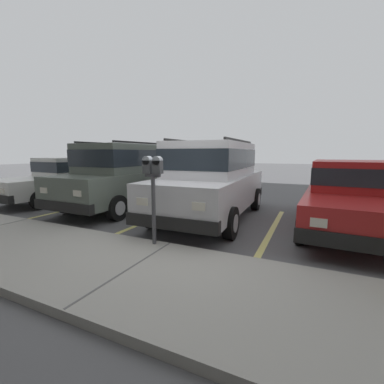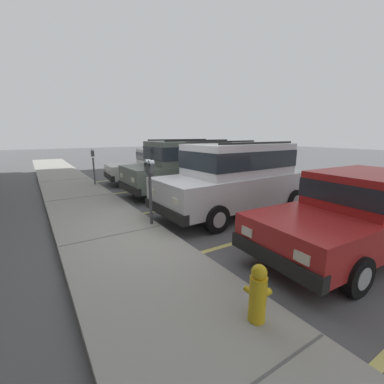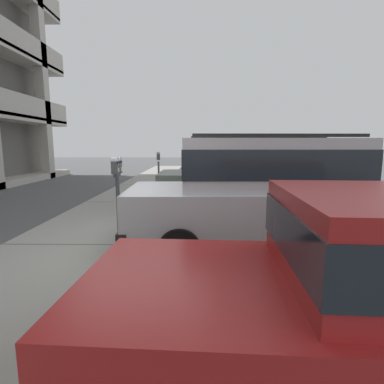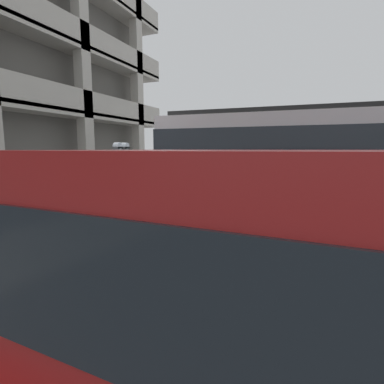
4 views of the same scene
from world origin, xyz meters
name	(u,v)px [view 4 (image 4 of 4)]	position (x,y,z in m)	size (l,w,h in m)	color
ground_plane	(133,242)	(0.00, 0.00, -0.05)	(80.00, 80.00, 0.10)	#565659
sidewalk	(75,229)	(0.00, 1.30, 0.06)	(40.00, 2.20, 0.12)	#9E9B93
parking_stall_lines	(234,227)	(1.49, -1.40, 0.00)	(12.00, 4.80, 0.01)	#DBD16B
silver_suv	(271,181)	(0.14, -2.27, 1.09)	(2.12, 4.83, 2.03)	silver
red_sedan	(230,313)	(-3.00, -2.53, 0.82)	(1.99, 4.56, 1.54)	red
dark_hatchback	(297,169)	(3.12, -2.43, 1.09)	(2.03, 4.78, 2.03)	#5B665B
blue_coupe	(304,172)	(5.94, -2.49, 0.82)	(2.09, 4.61, 1.54)	silver
parking_meter_near	(122,165)	(0.23, 0.35, 1.27)	(0.35, 0.12, 1.54)	#47474C
parking_meter_far	(220,162)	(6.18, 0.37, 1.10)	(0.15, 0.12, 1.49)	#595B60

